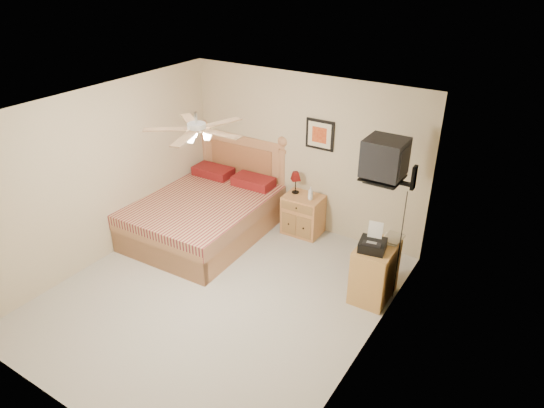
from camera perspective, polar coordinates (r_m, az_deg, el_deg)
The scene contains 17 objects.
floor at distance 6.60m, azimuth -6.23°, elevation -10.49°, with size 4.50×4.50×0.00m, color #A6A096.
ceiling at distance 5.44m, azimuth -7.58°, elevation 10.75°, with size 4.00×4.50×0.04m, color white.
wall_back at distance 7.62m, azimuth 3.79°, elevation 5.92°, with size 4.00×0.04×2.50m, color #BCAC8A.
wall_front at distance 4.71m, azimuth -24.49°, elevation -11.93°, with size 4.00×0.04×2.50m, color #BCAC8A.
wall_left at distance 7.24m, azimuth -19.32°, elevation 3.18°, with size 0.04×4.50×2.50m, color #BCAC8A.
wall_right at distance 5.06m, azimuth 11.30°, elevation -6.69°, with size 0.04×4.50×2.50m, color #BCAC8A.
bed at distance 7.58m, azimuth -8.21°, elevation 1.31°, with size 1.73×2.27×1.47m, color #B47750, non-canonical shape.
nightstand at distance 7.75m, azimuth 3.68°, elevation -1.24°, with size 0.60×0.45×0.65m, color #BA7B4A.
table_lamp at distance 7.64m, azimuth 2.79°, elevation 2.56°, with size 0.19×0.19×0.36m, color #5E0D0C, non-canonical shape.
lotion_bottle at distance 7.47m, azimuth 4.56°, elevation 1.27°, with size 0.08×0.08×0.21m, color silver.
framed_picture at distance 7.35m, azimuth 5.66°, elevation 8.12°, with size 0.46×0.04×0.46m, color black.
dresser at distance 6.45m, azimuth 11.97°, elevation -7.81°, with size 0.45×0.65×0.77m, color #C28448.
fax_machine at distance 6.07m, azimuth 11.84°, elevation -3.95°, with size 0.32×0.34×0.34m, color black, non-canonical shape.
magazine_lower at distance 6.41m, azimuth 12.91°, elevation -3.88°, with size 0.21×0.29×0.03m, color beige.
magazine_upper at distance 6.42m, azimuth 13.21°, elevation -3.63°, with size 0.22×0.30×0.02m, color gray.
wall_tv at distance 6.00m, azimuth 14.44°, elevation 4.71°, with size 0.56×0.46×0.58m, color black, non-canonical shape.
ceiling_fan at distance 5.34m, azimuth -8.85°, elevation 8.75°, with size 1.14×1.14×0.28m, color white, non-canonical shape.
Camera 1 is at (3.36, -3.98, 4.05)m, focal length 32.00 mm.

